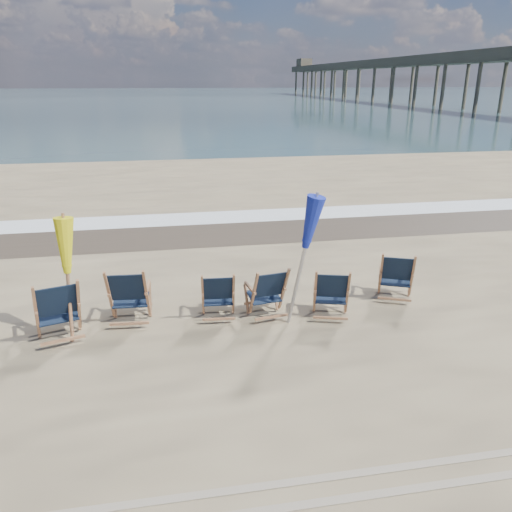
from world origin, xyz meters
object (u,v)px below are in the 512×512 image
at_px(beach_chair_1, 147,296).
at_px(beach_chair_3, 284,291).
at_px(beach_chair_5, 412,278).
at_px(umbrella_yellow, 64,253).
at_px(beach_chair_0, 79,307).
at_px(beach_chair_4, 348,295).
at_px(umbrella_blue, 302,227).
at_px(beach_chair_2, 234,296).
at_px(fishing_pier, 409,74).

relative_size(beach_chair_1, beach_chair_3, 1.10).
distance_m(beach_chair_5, umbrella_yellow, 5.94).
height_order(beach_chair_0, beach_chair_4, beach_chair_0).
distance_m(beach_chair_3, umbrella_blue, 1.26).
bearing_deg(beach_chair_1, beach_chair_2, -179.59).
bearing_deg(beach_chair_4, beach_chair_5, -145.08).
bearing_deg(beach_chair_5, beach_chair_4, 42.21).
bearing_deg(beach_chair_3, beach_chair_5, 174.58).
distance_m(beach_chair_1, fishing_pier, 82.78).
distance_m(beach_chair_2, beach_chair_3, 0.86).
xyz_separation_m(beach_chair_3, fishing_pier, (37.64, 72.51, 4.16)).
distance_m(beach_chair_0, beach_chair_5, 5.74).
relative_size(beach_chair_3, umbrella_yellow, 0.50).
height_order(beach_chair_5, umbrella_blue, umbrella_blue).
relative_size(beach_chair_1, umbrella_blue, 0.48).
xyz_separation_m(beach_chair_1, umbrella_yellow, (-1.14, -0.28, 0.91)).
distance_m(beach_chair_3, beach_chair_5, 2.43).
relative_size(beach_chair_0, beach_chair_4, 1.14).
distance_m(beach_chair_1, beach_chair_4, 3.34).
bearing_deg(umbrella_blue, beach_chair_2, 162.64).
distance_m(beach_chair_2, beach_chair_4, 1.92).
relative_size(beach_chair_0, beach_chair_5, 1.11).
height_order(beach_chair_1, umbrella_blue, umbrella_blue).
relative_size(beach_chair_5, fishing_pier, 0.01).
xyz_separation_m(beach_chair_4, fishing_pier, (36.62, 72.84, 4.17)).
distance_m(beach_chair_4, umbrella_blue, 1.47).
relative_size(beach_chair_1, beach_chair_2, 1.16).
distance_m(beach_chair_5, umbrella_blue, 2.57).
xyz_separation_m(beach_chair_2, umbrella_yellow, (-2.57, -0.20, 0.98)).
bearing_deg(umbrella_blue, umbrella_yellow, 177.93).
height_order(beach_chair_0, beach_chair_3, beach_chair_0).
bearing_deg(beach_chair_5, beach_chair_1, 23.71).
bearing_deg(beach_chair_5, umbrella_blue, 34.82).
distance_m(beach_chair_0, umbrella_blue, 3.69).
bearing_deg(umbrella_yellow, beach_chair_4, -2.01).
height_order(beach_chair_0, fishing_pier, fishing_pier).
bearing_deg(beach_chair_2, beach_chair_3, -177.44).
bearing_deg(beach_chair_5, umbrella_yellow, 26.39).
height_order(beach_chair_0, beach_chair_2, beach_chair_0).
relative_size(beach_chair_4, umbrella_blue, 0.43).
bearing_deg(beach_chair_0, beach_chair_5, 166.64).
height_order(beach_chair_4, umbrella_blue, umbrella_blue).
height_order(beach_chair_0, beach_chair_1, beach_chair_0).
bearing_deg(umbrella_blue, beach_chair_5, 11.63).
height_order(beach_chair_1, beach_chair_4, beach_chair_1).
bearing_deg(beach_chair_4, umbrella_yellow, 13.89).
relative_size(beach_chair_1, beach_chair_5, 1.08).
xyz_separation_m(beach_chair_1, beach_chair_3, (2.29, -0.11, -0.05)).
bearing_deg(beach_chair_0, umbrella_blue, 161.28).
xyz_separation_m(beach_chair_2, umbrella_blue, (1.06, -0.33, 1.24)).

